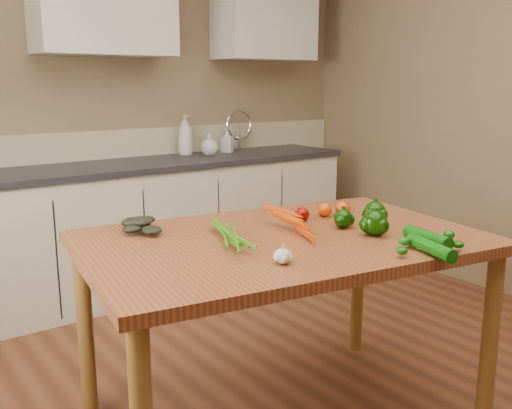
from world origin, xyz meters
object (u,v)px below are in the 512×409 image
object	(u,v)px
pepper_b	(375,213)
tomato_c	(343,208)
garlic_bulb	(283,256)
pepper_a	(343,219)
soap_bottle_a	(185,135)
tomato_a	(302,214)
soap_bottle_b	(227,140)
zucchini_a	(427,238)
carrot_bunch	(273,226)
table	(283,259)
zucchini_b	(431,248)
tomato_b	(325,210)
leafy_greens	(131,221)
pepper_c	(375,223)
soap_bottle_c	(210,144)

from	to	relation	value
pepper_b	tomato_c	distance (m)	0.20
garlic_bulb	pepper_a	distance (m)	0.56
soap_bottle_a	tomato_a	distance (m)	1.95
tomato_a	pepper_b	bearing A→B (deg)	-44.10
soap_bottle_b	zucchini_a	xyz separation A→B (m)	(-0.68, -2.39, -0.13)
carrot_bunch	tomato_c	distance (m)	0.48
table	zucchini_b	bearing A→B (deg)	-52.14
soap_bottle_b	tomato_b	world-z (taller)	soap_bottle_b
leafy_greens	table	bearing A→B (deg)	-38.52
soap_bottle_a	tomato_c	bearing A→B (deg)	156.09
tomato_b	pepper_a	bearing A→B (deg)	-111.81
table	pepper_c	bearing A→B (deg)	-24.41
pepper_b	soap_bottle_b	bearing A→B (deg)	73.96
pepper_a	tomato_a	xyz separation A→B (m)	(-0.06, 0.19, -0.01)
pepper_c	soap_bottle_c	bearing A→B (deg)	75.70
carrot_bunch	zucchini_a	xyz separation A→B (m)	(0.38, -0.45, -0.01)
carrot_bunch	pepper_c	size ratio (longest dim) A/B	2.85
pepper_c	tomato_c	xyz separation A→B (m)	(0.15, 0.33, -0.02)
table	pepper_a	bearing A→B (deg)	1.13
table	zucchini_b	world-z (taller)	zucchini_b
carrot_bunch	tomato_b	distance (m)	0.40
pepper_c	zucchini_b	xyz separation A→B (m)	(-0.03, -0.29, -0.03)
table	soap_bottle_b	bearing A→B (deg)	71.45
soap_bottle_a	tomato_a	xyz separation A→B (m)	(-0.48, -1.88, -0.19)
table	soap_bottle_c	world-z (taller)	soap_bottle_c
leafy_greens	tomato_b	xyz separation A→B (m)	(0.84, -0.22, -0.02)
carrot_bunch	garlic_bulb	bearing A→B (deg)	-113.78
tomato_a	zucchini_a	xyz separation A→B (m)	(0.14, -0.56, -0.00)
tomato_c	zucchini_a	bearing A→B (deg)	-99.68
pepper_c	tomato_b	size ratio (longest dim) A/B	1.48
soap_bottle_a	tomato_b	distance (m)	1.91
pepper_c	tomato_b	world-z (taller)	pepper_c
pepper_c	tomato_a	xyz separation A→B (m)	(-0.08, 0.35, -0.02)
table	soap_bottle_b	world-z (taller)	soap_bottle_b
zucchini_b	garlic_bulb	bearing A→B (deg)	155.15
pepper_c	tomato_b	distance (m)	0.37
soap_bottle_c	tomato_a	xyz separation A→B (m)	(-0.62, -1.77, -0.12)
table	zucchini_a	world-z (taller)	zucchini_a
leafy_greens	pepper_a	bearing A→B (deg)	-28.74
leafy_greens	pepper_b	xyz separation A→B (m)	(0.93, -0.45, -0.01)
leafy_greens	pepper_b	bearing A→B (deg)	-25.71
carrot_bunch	pepper_a	world-z (taller)	pepper_a
soap_bottle_b	pepper_a	distance (m)	2.16
soap_bottle_b	soap_bottle_c	bearing A→B (deg)	-22.69
pepper_c	pepper_b	bearing A→B (deg)	41.77
soap_bottle_c	tomato_b	bearing A→B (deg)	-12.71
soap_bottle_a	tomato_b	world-z (taller)	soap_bottle_a
soap_bottle_a	pepper_a	bearing A→B (deg)	152.26
carrot_bunch	zucchini_b	size ratio (longest dim) A/B	1.22
zucchini_b	zucchini_a	bearing A→B (deg)	42.92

